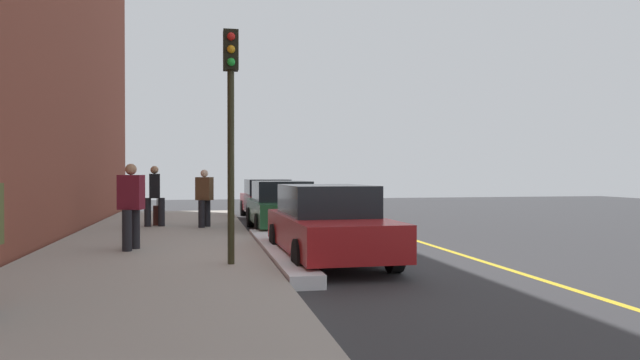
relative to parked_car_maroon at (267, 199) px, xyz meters
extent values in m
plane|color=#333335|center=(11.43, -0.28, -0.76)|extent=(56.00, 56.00, 0.00)
cube|color=#A39E93|center=(11.43, -3.58, -0.68)|extent=(28.00, 4.60, 0.15)
cube|color=gold|center=(11.43, 2.92, -0.75)|extent=(28.00, 0.14, 0.01)
cube|color=white|center=(10.57, -0.98, -0.65)|extent=(7.38, 0.56, 0.22)
cylinder|color=black|center=(1.38, 0.87, -0.44)|extent=(0.64, 0.23, 0.64)
cylinder|color=black|center=(1.42, -0.81, -0.44)|extent=(0.64, 0.23, 0.64)
cylinder|color=black|center=(-1.29, 0.81, -0.44)|extent=(0.64, 0.23, 0.64)
cylinder|color=black|center=(-1.26, -0.87, -0.44)|extent=(0.64, 0.23, 0.64)
cube|color=maroon|center=(0.06, 0.00, -0.17)|extent=(4.35, 1.89, 0.64)
cube|color=black|center=(-0.15, 0.00, 0.45)|extent=(2.28, 1.64, 0.60)
cylinder|color=black|center=(6.72, 0.70, -0.44)|extent=(0.64, 0.22, 0.64)
cylinder|color=black|center=(6.72, -0.98, -0.44)|extent=(0.64, 0.22, 0.64)
cylinder|color=black|center=(3.86, 0.70, -0.44)|extent=(0.64, 0.22, 0.64)
cylinder|color=black|center=(3.86, -0.98, -0.44)|extent=(0.64, 0.22, 0.64)
cube|color=#1E512D|center=(5.29, -0.14, -0.17)|extent=(4.62, 1.80, 0.64)
cube|color=black|center=(5.06, -0.14, 0.45)|extent=(2.40, 1.60, 0.60)
cylinder|color=black|center=(13.02, 0.78, -0.44)|extent=(0.64, 0.23, 0.64)
cylinder|color=black|center=(13.04, -0.90, -0.44)|extent=(0.64, 0.23, 0.64)
cylinder|color=black|center=(10.10, 0.73, -0.44)|extent=(0.64, 0.23, 0.64)
cylinder|color=black|center=(10.13, -0.95, -0.44)|extent=(0.64, 0.23, 0.64)
cube|color=maroon|center=(11.57, -0.08, -0.17)|extent=(4.73, 1.88, 0.64)
cube|color=black|center=(11.34, -0.09, 0.45)|extent=(2.47, 1.64, 0.60)
cylinder|color=black|center=(4.65, -3.74, -0.18)|extent=(0.20, 0.20, 0.86)
cylinder|color=black|center=(4.68, -4.14, -0.18)|extent=(0.20, 0.20, 0.86)
cube|color=black|center=(4.67, -3.94, 0.62)|extent=(0.52, 0.35, 0.73)
sphere|color=tan|center=(4.67, -3.94, 1.10)|extent=(0.24, 0.24, 0.24)
cylinder|color=black|center=(5.03, -2.38, -0.21)|extent=(0.19, 0.19, 0.80)
cylinder|color=black|center=(5.37, -2.55, -0.21)|extent=(0.19, 0.19, 0.80)
cube|color=brown|center=(5.20, -2.46, 0.54)|extent=(0.47, 0.54, 0.68)
sphere|color=beige|center=(5.20, -2.46, 0.99)|extent=(0.22, 0.22, 0.22)
cylinder|color=black|center=(9.92, -3.92, -0.18)|extent=(0.20, 0.20, 0.85)
cylinder|color=black|center=(10.30, -4.04, -0.18)|extent=(0.20, 0.20, 0.85)
cube|color=maroon|center=(10.11, -3.98, 0.60)|extent=(0.44, 0.56, 0.72)
sphere|color=tan|center=(10.11, -3.98, 1.07)|extent=(0.23, 0.23, 0.23)
cylinder|color=#2D2D19|center=(12.42, -2.03, 1.09)|extent=(0.12, 0.12, 3.40)
cube|color=black|center=(12.42, -2.03, 3.15)|extent=(0.26, 0.26, 0.70)
sphere|color=red|center=(12.57, -2.03, 3.36)|extent=(0.14, 0.14, 0.14)
sphere|color=orange|center=(12.57, -2.03, 3.14)|extent=(0.14, 0.14, 0.14)
sphere|color=green|center=(12.57, -2.03, 2.92)|extent=(0.14, 0.14, 0.14)
cube|color=#471E19|center=(4.22, -3.89, -0.31)|extent=(0.34, 0.22, 0.60)
cylinder|color=#4C4C4C|center=(4.22, -3.89, 0.17)|extent=(0.03, 0.03, 0.36)
camera|label=1|loc=(22.62, -2.52, 0.98)|focal=32.26mm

